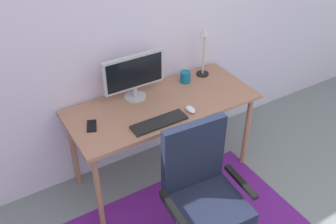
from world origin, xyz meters
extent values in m
cube|color=silver|center=(0.00, 2.20, 1.30)|extent=(6.00, 0.10, 2.60)
cube|color=#A87258|center=(0.05, 1.80, 0.74)|extent=(1.53, 0.65, 0.03)
cylinder|color=#A97455|center=(-0.66, 1.54, 0.36)|extent=(0.04, 0.04, 0.73)
cylinder|color=#A97455|center=(0.75, 1.54, 0.36)|extent=(0.04, 0.04, 0.73)
cylinder|color=#A97455|center=(-0.66, 2.07, 0.36)|extent=(0.04, 0.04, 0.73)
cylinder|color=#A97455|center=(0.75, 2.07, 0.36)|extent=(0.04, 0.04, 0.73)
cylinder|color=#B2B2B7|center=(-0.10, 1.99, 0.76)|extent=(0.18, 0.18, 0.01)
cylinder|color=#B2B2B7|center=(-0.10, 1.99, 0.81)|extent=(0.04, 0.04, 0.08)
cube|color=#B7B7BC|center=(-0.10, 1.99, 0.99)|extent=(0.51, 0.04, 0.28)
cube|color=black|center=(-0.10, 1.97, 0.99)|extent=(0.47, 0.00, 0.24)
cube|color=black|center=(-0.11, 1.58, 0.77)|extent=(0.43, 0.13, 0.02)
ellipsoid|color=white|center=(0.17, 1.59, 0.77)|extent=(0.06, 0.10, 0.03)
cylinder|color=#106893|center=(0.38, 1.99, 0.81)|extent=(0.09, 0.09, 0.10)
cube|color=black|center=(-0.55, 1.81, 0.76)|extent=(0.11, 0.16, 0.01)
cylinder|color=black|center=(0.58, 2.01, 0.77)|extent=(0.11, 0.11, 0.01)
cylinder|color=beige|center=(0.58, 2.01, 0.95)|extent=(0.02, 0.02, 0.36)
cone|color=beige|center=(0.58, 2.01, 1.17)|extent=(0.08, 0.08, 0.06)
cube|color=#191E33|center=(-0.13, 0.93, 0.51)|extent=(0.50, 0.50, 0.08)
cube|color=#191E33|center=(-0.11, 1.13, 0.80)|extent=(0.45, 0.09, 0.51)
cube|color=black|center=(-0.38, 0.95, 0.62)|extent=(0.06, 0.33, 0.03)
cube|color=black|center=(0.13, 0.91, 0.62)|extent=(0.06, 0.33, 0.03)
camera|label=1|loc=(-1.21, -0.36, 2.45)|focal=40.58mm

